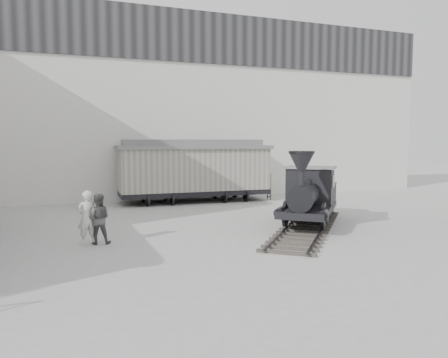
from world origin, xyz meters
name	(u,v)px	position (x,y,z in m)	size (l,w,h in m)	color
ground	(300,255)	(0.00, 0.00, 0.00)	(90.00, 90.00, 0.00)	#9E9E9B
north_wall	(176,106)	(0.00, 14.98, 5.55)	(34.00, 2.51, 11.00)	silver
locomotive	(309,199)	(2.63, 3.82, 1.10)	(6.81, 7.70, 2.99)	#37342F
boxcar	(194,169)	(0.33, 12.20, 1.84)	(8.61, 2.87, 3.50)	black
visitor_a	(87,218)	(-5.91, 3.64, 0.90)	(0.66, 0.43, 1.80)	silver
visitor_b	(98,219)	(-5.55, 3.64, 0.84)	(0.82, 0.64, 1.69)	#484848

